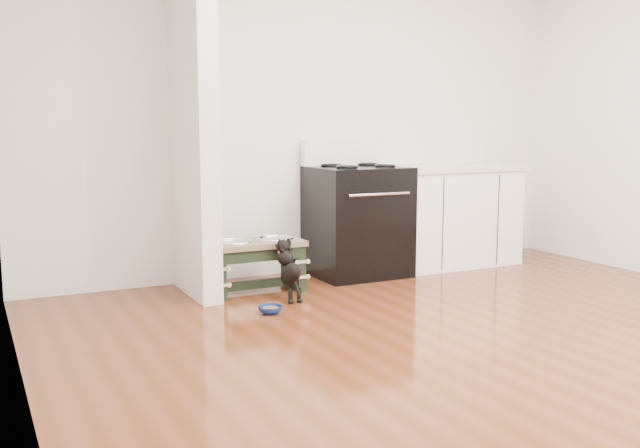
{
  "coord_description": "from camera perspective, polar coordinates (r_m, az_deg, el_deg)",
  "views": [
    {
      "loc": [
        -2.7,
        -3.03,
        1.27
      ],
      "look_at": [
        -0.42,
        1.52,
        0.56
      ],
      "focal_mm": 40.0,
      "sensor_mm": 36.0,
      "label": 1
    }
  ],
  "objects": [
    {
      "name": "ground",
      "position": [
        4.25,
        14.62,
        -9.7
      ],
      "size": [
        5.0,
        5.0,
        0.0
      ],
      "primitive_type": "plane",
      "color": "#4E250E",
      "rests_on": "ground"
    },
    {
      "name": "room_shell",
      "position": [
        4.07,
        15.44,
        12.58
      ],
      "size": [
        5.0,
        5.0,
        5.0
      ],
      "color": "silver",
      "rests_on": "ground"
    },
    {
      "name": "partition_wall",
      "position": [
        5.35,
        -10.15,
        8.69
      ],
      "size": [
        0.15,
        0.8,
        2.7
      ],
      "primitive_type": "cube",
      "color": "silver",
      "rests_on": "ground"
    },
    {
      "name": "oven_range",
      "position": [
        6.02,
        3.0,
        0.39
      ],
      "size": [
        0.76,
        0.69,
        1.14
      ],
      "color": "black",
      "rests_on": "ground"
    },
    {
      "name": "cabinet_run",
      "position": [
        6.58,
        10.37,
        0.69
      ],
      "size": [
        1.24,
        0.64,
        0.91
      ],
      "color": "white",
      "rests_on": "ground"
    },
    {
      "name": "dog_feeder",
      "position": [
        5.44,
        -5.2,
        -2.55
      ],
      "size": [
        0.72,
        0.39,
        0.41
      ],
      "color": "black",
      "rests_on": "ground"
    },
    {
      "name": "puppy",
      "position": [
        5.19,
        -2.53,
        -3.49
      ],
      "size": [
        0.13,
        0.37,
        0.44
      ],
      "color": "black",
      "rests_on": "ground"
    },
    {
      "name": "floor_bowl",
      "position": [
        4.88,
        -4.0,
        -6.84
      ],
      "size": [
        0.2,
        0.2,
        0.05
      ],
      "rotation": [
        0.0,
        0.0,
        -0.24
      ],
      "color": "navy",
      "rests_on": "ground"
    }
  ]
}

